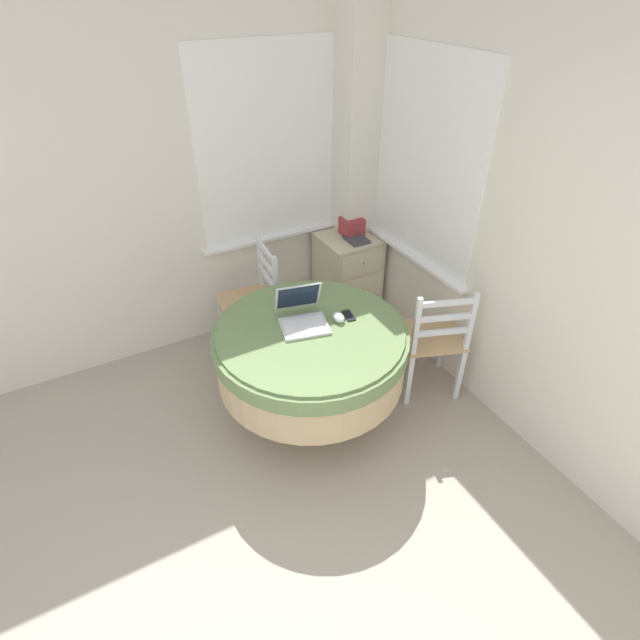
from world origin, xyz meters
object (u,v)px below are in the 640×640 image
(dining_chair_near_back_window, at_px, (253,301))
(book_on_cabinet, at_px, (356,239))
(laptop, at_px, (302,316))
(computer_mouse, at_px, (339,317))
(dining_chair_near_right_window, at_px, (432,340))
(corner_cabinet, at_px, (347,275))
(round_dining_table, at_px, (311,350))
(storage_box, at_px, (352,226))
(cell_phone, at_px, (349,315))

(dining_chair_near_back_window, height_order, book_on_cabinet, dining_chair_near_back_window)
(laptop, xyz_separation_m, dining_chair_near_back_window, (-0.04, 0.79, -0.34))
(computer_mouse, distance_m, dining_chair_near_back_window, 0.97)
(dining_chair_near_right_window, bearing_deg, corner_cabinet, 89.75)
(laptop, relative_size, book_on_cabinet, 1.96)
(round_dining_table, bearing_deg, book_on_cabinet, 44.99)
(computer_mouse, height_order, storage_box, storage_box)
(dining_chair_near_back_window, xyz_separation_m, corner_cabinet, (0.92, 0.10, -0.08))
(computer_mouse, height_order, dining_chair_near_back_window, dining_chair_near_back_window)
(storage_box, height_order, book_on_cabinet, storage_box)
(laptop, distance_m, corner_cabinet, 1.32)
(laptop, xyz_separation_m, corner_cabinet, (0.88, 0.89, -0.42))
(dining_chair_near_back_window, relative_size, book_on_cabinet, 4.54)
(storage_box, bearing_deg, book_on_cabinet, -103.17)
(dining_chair_near_back_window, xyz_separation_m, book_on_cabinet, (0.93, 0.00, 0.31))
(computer_mouse, bearing_deg, storage_box, 54.71)
(cell_phone, relative_size, book_on_cabinet, 0.64)
(round_dining_table, bearing_deg, dining_chair_near_right_window, -10.83)
(round_dining_table, height_order, corner_cabinet, corner_cabinet)
(computer_mouse, xyz_separation_m, storage_box, (0.72, 1.01, 0.05))
(computer_mouse, distance_m, corner_cabinet, 1.26)
(dining_chair_near_back_window, bearing_deg, dining_chair_near_right_window, -49.05)
(computer_mouse, xyz_separation_m, cell_phone, (0.08, 0.01, -0.02))
(laptop, relative_size, dining_chair_near_right_window, 0.43)
(book_on_cabinet, bearing_deg, computer_mouse, -127.68)
(round_dining_table, distance_m, computer_mouse, 0.28)
(corner_cabinet, relative_size, book_on_cabinet, 3.74)
(dining_chair_near_right_window, bearing_deg, book_on_cabinet, 89.08)
(dining_chair_near_back_window, distance_m, book_on_cabinet, 0.98)
(laptop, distance_m, cell_phone, 0.31)
(laptop, xyz_separation_m, dining_chair_near_right_window, (0.88, -0.26, -0.34))
(dining_chair_near_right_window, relative_size, storage_box, 5.46)
(dining_chair_near_back_window, distance_m, storage_box, 1.03)
(corner_cabinet, distance_m, book_on_cabinet, 0.40)
(laptop, bearing_deg, storage_box, 44.69)
(book_on_cabinet, bearing_deg, dining_chair_near_right_window, -90.92)
(storage_box, bearing_deg, dining_chair_near_right_window, -92.21)
(corner_cabinet, bearing_deg, dining_chair_near_right_window, -90.25)
(computer_mouse, height_order, book_on_cabinet, computer_mouse)
(cell_phone, distance_m, book_on_cabinet, 1.06)
(round_dining_table, height_order, computer_mouse, computer_mouse)
(computer_mouse, bearing_deg, round_dining_table, 179.57)
(round_dining_table, relative_size, laptop, 3.16)
(cell_phone, relative_size, dining_chair_near_right_window, 0.14)
(round_dining_table, relative_size, dining_chair_near_back_window, 1.36)
(laptop, xyz_separation_m, book_on_cabinet, (0.90, 0.79, -0.03))
(laptop, height_order, dining_chair_near_back_window, laptop)
(dining_chair_near_right_window, bearing_deg, round_dining_table, 169.17)
(cell_phone, height_order, dining_chair_near_right_window, dining_chair_near_right_window)
(laptop, xyz_separation_m, cell_phone, (0.29, -0.08, -0.05))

